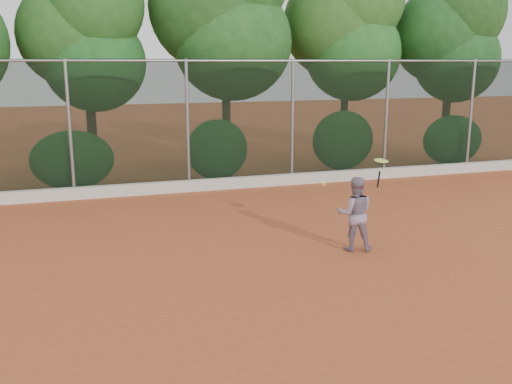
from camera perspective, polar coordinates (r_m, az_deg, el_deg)
name	(u,v)px	position (r m, az deg, el deg)	size (l,w,h in m)	color
ground	(275,281)	(9.22, 1.92, -8.93)	(80.00, 80.00, 0.00)	#AE4F29
concrete_curb	(191,186)	(15.51, -6.56, 0.62)	(24.00, 0.20, 0.30)	beige
tennis_player	(355,214)	(10.66, 9.84, -2.16)	(0.67, 0.53, 1.39)	gray
chainlink_fence	(188,122)	(15.41, -6.86, 6.98)	(24.09, 0.09, 3.50)	black
foliage_backdrop	(153,27)	(17.22, -10.26, 15.96)	(23.70, 3.63, 7.55)	#442B1A
tennis_racket	(381,163)	(10.51, 12.39, 2.84)	(0.32, 0.32, 0.55)	black
tennis_ball_in_flight	(324,184)	(9.78, 6.79, 0.77)	(0.06, 0.06, 0.06)	#CFD32F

